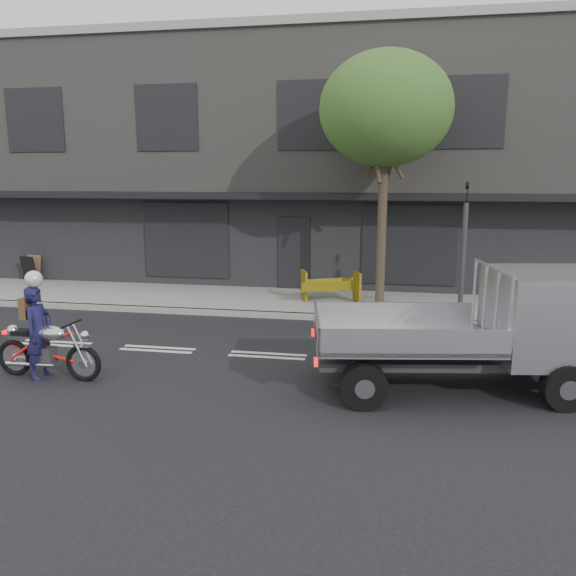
# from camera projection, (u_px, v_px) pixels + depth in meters

# --- Properties ---
(ground) EXTENTS (80.00, 80.00, 0.00)m
(ground) POSITION_uv_depth(u_px,v_px,m) (268.00, 356.00, 11.57)
(ground) COLOR black
(ground) RESTS_ON ground
(sidewalk) EXTENTS (32.00, 3.20, 0.15)m
(sidewalk) POSITION_uv_depth(u_px,v_px,m) (302.00, 302.00, 16.09)
(sidewalk) COLOR gray
(sidewalk) RESTS_ON ground
(kerb) EXTENTS (32.00, 0.20, 0.15)m
(kerb) POSITION_uv_depth(u_px,v_px,m) (293.00, 316.00, 14.55)
(kerb) COLOR gray
(kerb) RESTS_ON ground
(building_main) EXTENTS (26.00, 10.00, 8.00)m
(building_main) POSITION_uv_depth(u_px,v_px,m) (328.00, 166.00, 21.69)
(building_main) COLOR slate
(building_main) RESTS_ON ground
(street_tree) EXTENTS (3.40, 3.40, 6.74)m
(street_tree) POSITION_uv_depth(u_px,v_px,m) (386.00, 110.00, 14.21)
(street_tree) COLOR #382B21
(street_tree) RESTS_ON ground
(traffic_light_pole) EXTENTS (0.12, 0.12, 3.50)m
(traffic_light_pole) POSITION_uv_depth(u_px,v_px,m) (463.00, 258.00, 13.76)
(traffic_light_pole) COLOR #2D2D30
(traffic_light_pole) RESTS_ON ground
(motorcycle) EXTENTS (2.12, 0.62, 1.09)m
(motorcycle) POSITION_uv_depth(u_px,v_px,m) (48.00, 348.00, 10.20)
(motorcycle) COLOR black
(motorcycle) RESTS_ON ground
(rider) EXTENTS (0.44, 0.64, 1.70)m
(rider) POSITION_uv_depth(u_px,v_px,m) (39.00, 333.00, 10.17)
(rider) COLOR #16153A
(rider) RESTS_ON ground
(flatbed_ute) EXTENTS (4.94, 2.61, 2.18)m
(flatbed_ute) POSITION_uv_depth(u_px,v_px,m) (518.00, 320.00, 9.49)
(flatbed_ute) COLOR black
(flatbed_ute) RESTS_ON ground
(construction_barrier) EXTENTS (1.73, 1.22, 0.90)m
(construction_barrier) POSITION_uv_depth(u_px,v_px,m) (329.00, 287.00, 15.56)
(construction_barrier) COLOR yellow
(construction_barrier) RESTS_ON sidewalk
(sandwich_board) EXTENTS (0.59, 0.44, 0.86)m
(sandwich_board) POSITION_uv_depth(u_px,v_px,m) (29.00, 269.00, 18.79)
(sandwich_board) COLOR black
(sandwich_board) RESTS_ON sidewalk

